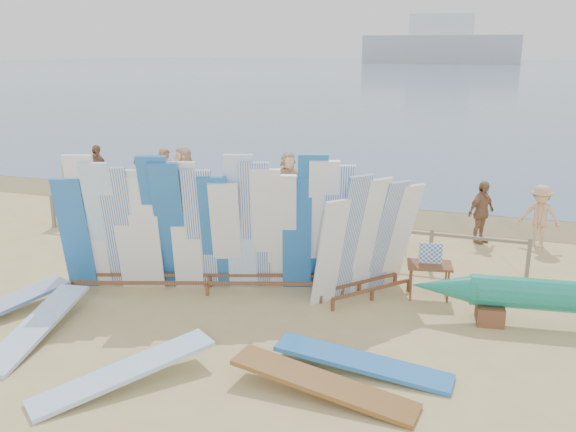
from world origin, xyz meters
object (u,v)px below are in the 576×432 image
(main_surfboard_rack, at_px, (207,230))
(beachgoer_2, at_px, (143,186))
(vendor_table, at_px, (429,280))
(beachgoer_10, at_px, (481,212))
(beachgoer_extra_1, at_px, (97,171))
(beachgoer_4, at_px, (319,204))
(beachgoer_11, at_px, (184,177))
(side_surfboard_rack, at_px, (367,241))
(flat_board_b, at_px, (125,385))
(beachgoer_6, at_px, (334,215))
(beach_chair_left, at_px, (303,230))
(beachgoer_extra_0, at_px, (540,216))
(flat_board_d, at_px, (362,370))
(flat_board_c, at_px, (323,395))
(beachgoer_0, at_px, (72,187))
(flat_board_a, at_px, (38,337))
(beach_chair_right, at_px, (283,228))
(beachgoer_1, at_px, (167,179))
(stroller, at_px, (391,232))
(beachgoer_5, at_px, (288,180))

(main_surfboard_rack, distance_m, beachgoer_2, 6.01)
(vendor_table, xyz_separation_m, beachgoer_10, (0.82, 3.96, 0.41))
(beachgoer_extra_1, relative_size, beachgoer_4, 0.90)
(beachgoer_11, height_order, beachgoer_extra_1, beachgoer_11)
(side_surfboard_rack, bearing_deg, flat_board_b, -171.25)
(beachgoer_2, distance_m, beachgoer_6, 5.86)
(beach_chair_left, bearing_deg, beachgoer_extra_0, 22.46)
(side_surfboard_rack, bearing_deg, beachgoer_2, 103.48)
(flat_board_d, bearing_deg, flat_board_c, 159.86)
(beachgoer_0, bearing_deg, flat_board_a, 128.20)
(flat_board_d, bearing_deg, beachgoer_11, 45.44)
(beach_chair_right, distance_m, beachgoer_extra_1, 7.65)
(beach_chair_right, distance_m, beachgoer_2, 4.45)
(side_surfboard_rack, relative_size, beachgoer_4, 1.37)
(beachgoer_2, distance_m, beachgoer_11, 1.61)
(beachgoer_0, distance_m, beachgoer_1, 2.68)
(main_surfboard_rack, xyz_separation_m, beachgoer_1, (-3.98, 5.41, -0.36))
(flat_board_a, distance_m, beach_chair_right, 6.93)
(stroller, xyz_separation_m, beachgoer_10, (2.00, 1.21, 0.37))
(main_surfboard_rack, height_order, stroller, main_surfboard_rack)
(beach_chair_left, bearing_deg, flat_board_b, -84.56)
(vendor_table, relative_size, beachgoer_0, 0.61)
(beachgoer_6, bearing_deg, main_surfboard_rack, 78.31)
(flat_board_d, distance_m, stroller, 5.94)
(beachgoer_5, bearing_deg, flat_board_a, -150.43)
(beachgoer_2, height_order, beachgoer_1, beachgoer_1)
(stroller, relative_size, beachgoer_5, 0.60)
(beachgoer_1, xyz_separation_m, beachgoer_11, (0.32, 0.48, -0.01))
(beachgoer_1, xyz_separation_m, beachgoer_extra_1, (-3.02, 0.82, -0.09))
(flat_board_d, xyz_separation_m, beachgoer_1, (-7.54, 7.48, 0.93))
(beachgoer_4, bearing_deg, flat_board_c, 45.98)
(beach_chair_left, xyz_separation_m, beachgoer_extra_1, (-7.80, 2.45, 0.56))
(beach_chair_right, height_order, beachgoer_extra_0, beachgoer_extra_0)
(beachgoer_0, bearing_deg, flat_board_b, 136.85)
(beachgoer_5, bearing_deg, flat_board_d, -117.57)
(vendor_table, bearing_deg, side_surfboard_rack, -172.21)
(beachgoer_extra_0, relative_size, beachgoer_5, 0.90)
(flat_board_a, xyz_separation_m, beachgoer_0, (-4.10, 6.37, 0.92))
(beachgoer_extra_0, height_order, beachgoer_10, beachgoer_10)
(main_surfboard_rack, bearing_deg, flat_board_d, -48.19)
(flat_board_d, bearing_deg, beach_chair_right, 32.57)
(side_surfboard_rack, xyz_separation_m, flat_board_a, (-4.89, -3.47, -1.14))
(main_surfboard_rack, height_order, flat_board_a, main_surfboard_rack)
(flat_board_a, xyz_separation_m, beachgoer_4, (2.99, 6.80, 0.93))
(beach_chair_left, distance_m, beachgoer_4, 0.78)
(beachgoer_extra_0, height_order, beachgoer_extra_1, beachgoer_extra_1)
(beachgoer_2, xyz_separation_m, beachgoer_10, (9.14, 0.69, -0.14))
(beachgoer_extra_0, distance_m, beachgoer_11, 10.06)
(beachgoer_extra_0, xyz_separation_m, beachgoer_0, (-12.33, -1.54, 0.15))
(beachgoer_extra_1, bearing_deg, beachgoer_0, -155.82)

